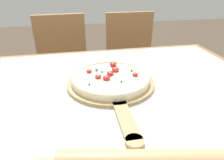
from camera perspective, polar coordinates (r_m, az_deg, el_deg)
dining_table at (r=0.82m, az=3.56°, el=-9.74°), size 1.18×0.93×0.77m
towel_cloth at (r=0.76m, az=3.82°, el=-2.37°), size 1.10×0.85×0.00m
pizza_peel at (r=0.76m, az=-0.12°, el=-1.32°), size 0.34×0.52×0.01m
pizza at (r=0.77m, az=-0.43°, el=0.70°), size 0.30×0.30×0.04m
chair_left at (r=1.60m, az=-13.53°, el=3.69°), size 0.43×0.43×0.91m
chair_right at (r=1.66m, az=5.48°, el=5.21°), size 0.40×0.40×0.91m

